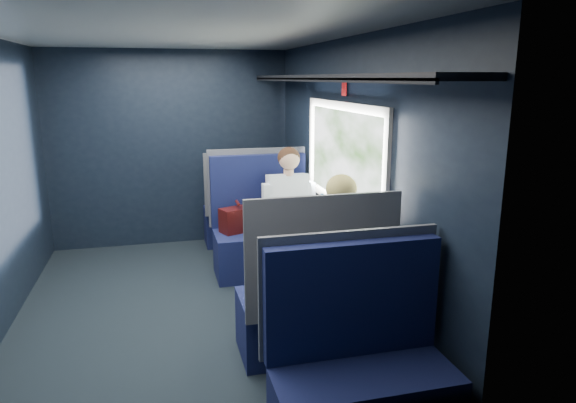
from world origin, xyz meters
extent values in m
cube|color=black|center=(0.00, 0.00, -0.01)|extent=(2.80, 4.20, 0.01)
cube|color=black|center=(1.45, 0.00, 1.15)|extent=(0.10, 4.20, 2.30)
cube|color=black|center=(0.00, 2.15, 1.15)|extent=(2.80, 0.10, 2.30)
cube|color=black|center=(0.00, -2.15, 1.15)|extent=(2.80, 0.10, 2.30)
cube|color=silver|center=(0.00, 0.00, 2.35)|extent=(2.80, 4.20, 0.10)
cube|color=beige|center=(1.38, 0.00, 1.74)|extent=(0.03, 1.84, 0.07)
cube|color=beige|center=(1.38, 0.00, 0.90)|extent=(0.03, 1.84, 0.07)
cube|color=beige|center=(1.38, -0.89, 1.32)|extent=(0.03, 0.07, 0.78)
cube|color=beige|center=(1.38, 0.89, 1.32)|extent=(0.03, 0.07, 0.78)
cube|color=black|center=(1.22, 0.00, 1.98)|extent=(0.36, 4.10, 0.04)
cube|color=black|center=(1.05, 0.00, 1.96)|extent=(0.02, 4.10, 0.03)
cube|color=red|center=(1.38, 0.00, 1.89)|extent=(0.01, 0.10, 0.12)
cylinder|color=#54565E|center=(0.88, 0.00, 0.35)|extent=(0.08, 0.08, 0.70)
cube|color=silver|center=(1.06, 0.00, 0.72)|extent=(0.62, 1.00, 0.04)
cube|color=#0C1138|center=(0.85, 0.78, 0.23)|extent=(1.00, 0.50, 0.45)
cube|color=#0C1138|center=(0.85, 1.08, 0.82)|extent=(1.00, 0.10, 0.75)
cube|color=#54565E|center=(0.85, 1.14, 0.85)|extent=(1.04, 0.03, 0.82)
cube|color=#54565E|center=(0.85, 0.73, 0.55)|extent=(0.06, 0.40, 0.20)
cube|color=#450F0E|center=(0.60, 0.88, 0.57)|extent=(0.40, 0.30, 0.25)
cylinder|color=#450F0E|center=(0.60, 0.88, 0.75)|extent=(0.08, 0.15, 0.03)
cylinder|color=silver|center=(0.80, 0.65, 0.57)|extent=(0.09, 0.09, 0.24)
cylinder|color=#186BB6|center=(0.80, 0.65, 0.71)|extent=(0.05, 0.05, 0.05)
cube|color=#0C1138|center=(0.85, -0.78, 0.23)|extent=(1.00, 0.50, 0.45)
cube|color=#0C1138|center=(0.85, -1.08, 0.82)|extent=(1.00, 0.10, 0.75)
cube|color=#54565E|center=(0.85, -1.14, 0.85)|extent=(1.04, 0.03, 0.82)
cube|color=#54565E|center=(0.85, -0.73, 0.55)|extent=(0.06, 0.40, 0.20)
cube|color=#0C1138|center=(0.85, 1.88, 0.23)|extent=(1.00, 0.40, 0.45)
cube|color=#0C1138|center=(0.85, 1.64, 0.78)|extent=(1.00, 0.10, 0.66)
cube|color=#54565E|center=(0.85, 1.59, 0.80)|extent=(1.04, 0.03, 0.72)
cube|color=#0C1138|center=(0.85, -1.64, 0.78)|extent=(1.00, 0.10, 0.66)
cube|color=#54565E|center=(0.85, -1.59, 0.80)|extent=(1.04, 0.03, 0.72)
cube|color=black|center=(1.10, 0.64, 0.53)|extent=(0.36, 0.44, 0.16)
cube|color=black|center=(1.10, 0.44, 0.23)|extent=(0.32, 0.12, 0.45)
cube|color=white|center=(1.10, 0.80, 0.78)|extent=(0.40, 0.29, 0.53)
cylinder|color=#D8A88C|center=(1.10, 0.76, 1.06)|extent=(0.10, 0.10, 0.06)
sphere|color=#D8A88C|center=(1.10, 0.74, 1.20)|extent=(0.21, 0.21, 0.21)
sphere|color=#382114|center=(1.10, 0.76, 1.21)|extent=(0.22, 0.22, 0.22)
cube|color=white|center=(0.88, 0.76, 0.78)|extent=(0.09, 0.12, 0.34)
cube|color=white|center=(1.32, 0.76, 0.78)|extent=(0.09, 0.12, 0.34)
cube|color=black|center=(1.10, -0.64, 0.53)|extent=(0.36, 0.44, 0.16)
cube|color=black|center=(1.10, -0.44, 0.23)|extent=(0.32, 0.12, 0.45)
cube|color=black|center=(1.10, -0.80, 0.78)|extent=(0.40, 0.29, 0.53)
cylinder|color=#D8A88C|center=(1.10, -0.76, 1.06)|extent=(0.10, 0.10, 0.06)
sphere|color=#D8A88C|center=(1.10, -0.74, 1.20)|extent=(0.21, 0.21, 0.21)
sphere|color=#D1BF61|center=(1.10, -0.76, 1.21)|extent=(0.22, 0.22, 0.22)
cube|color=black|center=(0.88, -0.76, 0.78)|extent=(0.09, 0.12, 0.34)
cube|color=black|center=(1.32, -0.76, 0.78)|extent=(0.09, 0.12, 0.34)
cube|color=#D1BF61|center=(1.10, -0.86, 0.90)|extent=(0.26, 0.07, 0.36)
cube|color=white|center=(1.03, -0.01, 0.74)|extent=(0.55, 0.75, 0.01)
cube|color=silver|center=(1.22, -0.06, 0.75)|extent=(0.34, 0.40, 0.02)
cube|color=silver|center=(1.34, -0.06, 0.88)|extent=(0.09, 0.34, 0.24)
cube|color=black|center=(1.33, -0.06, 0.88)|extent=(0.08, 0.30, 0.20)
cylinder|color=silver|center=(1.27, 0.20, 0.83)|extent=(0.06, 0.06, 0.18)
cylinder|color=#186BB6|center=(1.27, 0.20, 0.93)|extent=(0.04, 0.04, 0.04)
cylinder|color=white|center=(1.24, 0.31, 0.79)|extent=(0.07, 0.07, 0.10)
camera|label=1|loc=(-0.15, -4.11, 1.97)|focal=32.00mm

